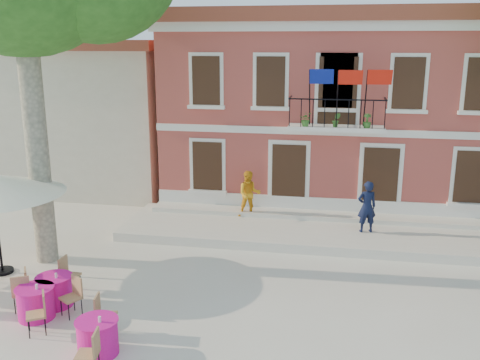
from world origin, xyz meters
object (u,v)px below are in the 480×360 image
(cafe_table_1, at_px, (98,335))
(pedestrian_navy, at_px, (367,207))
(cafe_table_0, at_px, (36,301))
(pedestrian_orange, at_px, (249,194))
(cafe_table_3, at_px, (55,289))

(cafe_table_1, bearing_deg, pedestrian_navy, 53.44)
(pedestrian_navy, bearing_deg, cafe_table_0, 23.91)
(pedestrian_orange, bearing_deg, cafe_table_0, -130.18)
(cafe_table_1, xyz_separation_m, cafe_table_3, (-1.96, 1.80, 0.01))
(cafe_table_0, distance_m, cafe_table_1, 2.38)
(pedestrian_orange, height_order, cafe_table_3, pedestrian_orange)
(pedestrian_navy, xyz_separation_m, cafe_table_0, (-7.84, -6.62, -0.73))
(pedestrian_navy, distance_m, cafe_table_1, 9.70)
(pedestrian_navy, height_order, cafe_table_3, pedestrian_navy)
(pedestrian_navy, height_order, pedestrian_orange, pedestrian_navy)
(pedestrian_orange, distance_m, cafe_table_3, 7.81)
(pedestrian_navy, xyz_separation_m, cafe_table_3, (-7.71, -5.97, -0.73))
(pedestrian_orange, bearing_deg, cafe_table_1, -114.52)
(cafe_table_1, distance_m, cafe_table_3, 2.66)
(pedestrian_orange, bearing_deg, cafe_table_3, -131.52)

